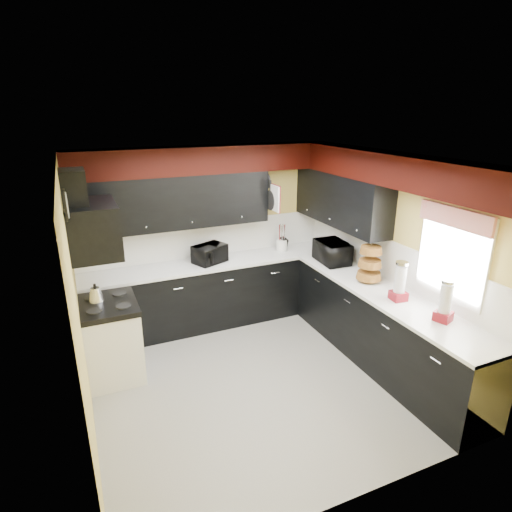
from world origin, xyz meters
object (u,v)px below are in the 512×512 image
Objects in this scene: microwave at (332,252)px; kettle at (96,294)px; knife_block at (283,244)px; utensil_crock at (282,245)px; toaster_oven at (210,254)px.

microwave is 3.10× the size of kettle.
microwave is at bearing -71.46° from knife_block.
kettle is at bearing -165.79° from utensil_crock.
utensil_crock is 0.92× the size of knife_block.
utensil_crock is 0.03m from knife_block.
utensil_crock is at bearing 14.21° from kettle.
utensil_crock is (1.13, 0.06, -0.04)m from toaster_oven.
microwave is 3.04× the size of utensil_crock.
utensil_crock is 1.02× the size of kettle.
toaster_oven reaches higher than kettle.
knife_block reaches higher than kettle.
utensil_crock is at bearing -20.52° from toaster_oven.
microwave is at bearing -46.73° from toaster_oven.
knife_block is at bearing 21.48° from utensil_crock.
kettle is at bearing 178.67° from toaster_oven.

